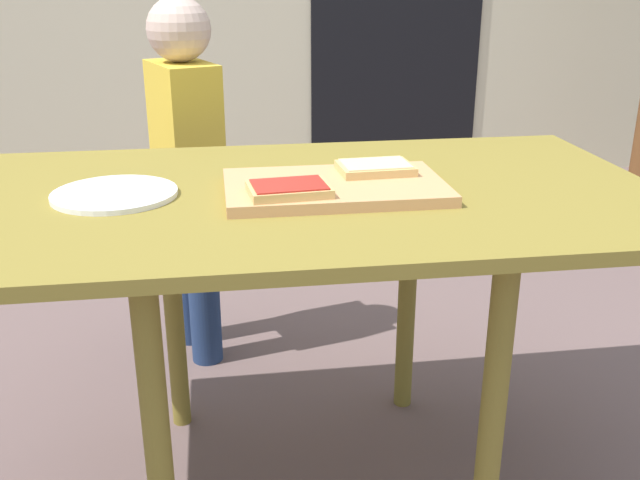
% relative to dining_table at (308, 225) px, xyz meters
% --- Properties ---
extents(dining_table, '(1.37, 0.78, 0.70)m').
position_rel_dining_table_xyz_m(dining_table, '(0.00, 0.00, 0.00)').
color(dining_table, olive).
rests_on(dining_table, ground).
extents(cutting_board, '(0.41, 0.26, 0.02)m').
position_rel_dining_table_xyz_m(cutting_board, '(0.05, -0.02, 0.08)').
color(cutting_board, tan).
rests_on(cutting_board, dining_table).
extents(pizza_slice_near_left, '(0.15, 0.12, 0.02)m').
position_rel_dining_table_xyz_m(pizza_slice_near_left, '(-0.04, -0.09, 0.10)').
color(pizza_slice_near_left, tan).
rests_on(pizza_slice_near_left, cutting_board).
extents(pizza_slice_far_right, '(0.15, 0.11, 0.02)m').
position_rel_dining_table_xyz_m(pizza_slice_far_right, '(0.14, 0.03, 0.10)').
color(pizza_slice_far_right, tan).
rests_on(pizza_slice_far_right, cutting_board).
extents(plate_white_left, '(0.23, 0.23, 0.01)m').
position_rel_dining_table_xyz_m(plate_white_left, '(-0.36, 0.01, 0.08)').
color(plate_white_left, white).
rests_on(plate_white_left, dining_table).
extents(child_left, '(0.22, 0.27, 1.03)m').
position_rel_dining_table_xyz_m(child_left, '(-0.25, 0.67, -0.03)').
color(child_left, navy).
rests_on(child_left, ground).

